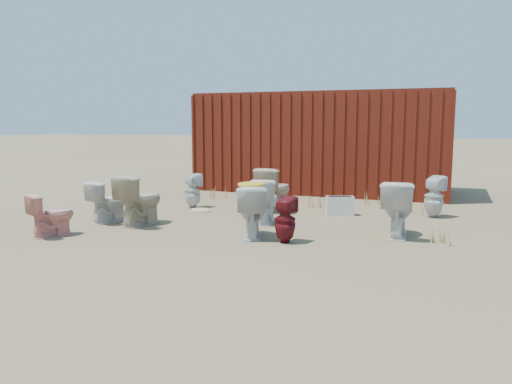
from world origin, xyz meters
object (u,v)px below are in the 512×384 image
(toilet_back_e, at_px, (434,197))
(toilet_front_a, at_px, (109,201))
(toilet_back_a, at_px, (192,191))
(toilet_back_yellowlid, at_px, (252,211))
(toilet_front_c, at_px, (265,201))
(toilet_front_e, at_px, (397,208))
(toilet_front_pink, at_px, (52,215))
(toilet_back_beige_right, at_px, (140,200))
(loose_tank, at_px, (340,206))
(toilet_front_maroon, at_px, (285,220))
(toilet_back_beige_left, at_px, (274,189))
(shipping_container, at_px, (323,142))

(toilet_back_e, bearing_deg, toilet_front_a, 50.82)
(toilet_back_a, height_order, toilet_back_yellowlid, toilet_back_yellowlid)
(toilet_front_c, bearing_deg, toilet_front_e, 163.62)
(toilet_front_c, xyz_separation_m, toilet_back_e, (2.65, 1.55, -0.01))
(toilet_front_pink, distance_m, toilet_front_e, 5.18)
(toilet_back_beige_right, bearing_deg, toilet_front_c, -145.20)
(toilet_back_e, relative_size, loose_tank, 1.50)
(toilet_front_a, bearing_deg, toilet_back_e, -139.33)
(toilet_front_pink, xyz_separation_m, toilet_front_maroon, (3.39, 0.88, 0.00))
(toilet_front_maroon, bearing_deg, toilet_front_pink, 19.53)
(toilet_back_beige_left, relative_size, loose_tank, 1.69)
(toilet_front_a, bearing_deg, toilet_back_yellowlid, -168.00)
(toilet_front_maroon, xyz_separation_m, loose_tank, (0.29, 2.38, -0.16))
(toilet_back_e, bearing_deg, toilet_front_pink, 60.01)
(toilet_front_pink, relative_size, toilet_front_e, 0.78)
(toilet_front_e, distance_m, toilet_back_yellowlid, 2.18)
(toilet_back_beige_right, bearing_deg, toilet_back_e, -142.90)
(toilet_front_maroon, bearing_deg, loose_tank, -91.85)
(toilet_front_a, bearing_deg, toilet_front_c, -144.77)
(shipping_container, bearing_deg, toilet_back_yellowlid, -87.17)
(toilet_front_pink, height_order, toilet_back_e, toilet_back_e)
(toilet_back_beige_left, bearing_deg, toilet_front_e, 161.35)
(toilet_back_beige_left, bearing_deg, loose_tank, -168.65)
(toilet_front_a, height_order, toilet_front_e, toilet_front_e)
(toilet_front_pink, bearing_deg, toilet_front_a, -70.73)
(toilet_front_a, relative_size, toilet_back_yellowlid, 0.91)
(shipping_container, relative_size, toilet_back_yellowlid, 7.67)
(toilet_back_yellowlid, bearing_deg, toilet_back_beige_left, -100.78)
(toilet_front_maroon, relative_size, loose_tank, 1.32)
(toilet_front_maroon, bearing_deg, shipping_container, -76.46)
(toilet_front_pink, distance_m, toilet_back_a, 3.08)
(shipping_container, relative_size, toilet_front_a, 8.39)
(toilet_front_a, xyz_separation_m, toilet_back_a, (0.64, 1.80, -0.02))
(toilet_back_beige_right, distance_m, toilet_back_e, 5.16)
(shipping_container, xyz_separation_m, toilet_front_maroon, (0.85, -5.63, -0.87))
(toilet_front_maroon, height_order, toilet_front_e, toilet_front_e)
(toilet_front_maroon, distance_m, toilet_back_a, 3.37)
(toilet_front_a, distance_m, toilet_front_e, 4.76)
(toilet_front_pink, height_order, toilet_back_yellowlid, toilet_back_yellowlid)
(toilet_front_maroon, height_order, toilet_back_a, toilet_back_a)
(toilet_back_yellowlid, bearing_deg, loose_tank, -132.62)
(toilet_back_beige_right, bearing_deg, toilet_back_a, -81.60)
(toilet_back_beige_right, bearing_deg, toilet_front_pink, 65.63)
(toilet_front_a, xyz_separation_m, toilet_back_beige_left, (2.29, 2.05, 0.06))
(toilet_front_maroon, distance_m, loose_tank, 2.40)
(toilet_back_e, bearing_deg, toilet_front_maroon, 81.02)
(toilet_front_c, bearing_deg, toilet_back_a, -35.35)
(toilet_back_yellowlid, distance_m, loose_tank, 2.38)
(toilet_front_pink, xyz_separation_m, toilet_back_a, (0.76, 2.99, 0.01))
(shipping_container, distance_m, toilet_back_e, 4.04)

